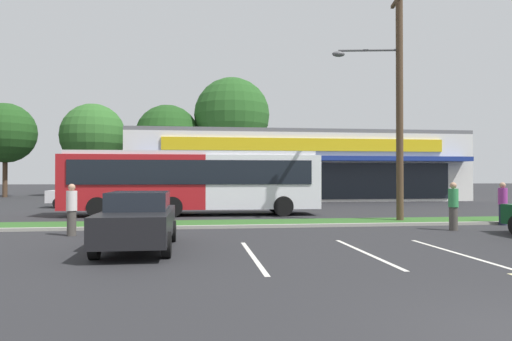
# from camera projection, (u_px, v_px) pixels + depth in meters

# --- Properties ---
(grass_median) EXTENTS (56.00, 2.20, 0.12)m
(grass_median) POSITION_uv_depth(u_px,v_px,m) (299.00, 223.00, 19.46)
(grass_median) COLOR #2D5B23
(grass_median) RESTS_ON ground_plane
(curb_lip) EXTENTS (56.00, 0.24, 0.12)m
(curb_lip) POSITION_uv_depth(u_px,v_px,m) (306.00, 226.00, 18.25)
(curb_lip) COLOR #99968C
(curb_lip) RESTS_ON ground_plane
(parking_stripe_0) EXTENTS (0.12, 4.80, 0.01)m
(parking_stripe_0) POSITION_uv_depth(u_px,v_px,m) (253.00, 256.00, 11.59)
(parking_stripe_0) COLOR silver
(parking_stripe_0) RESTS_ON ground_plane
(parking_stripe_1) EXTENTS (0.12, 4.80, 0.01)m
(parking_stripe_1) POSITION_uv_depth(u_px,v_px,m) (365.00, 253.00, 12.10)
(parking_stripe_1) COLOR silver
(parking_stripe_1) RESTS_ON ground_plane
(parking_stripe_2) EXTENTS (0.12, 4.80, 0.01)m
(parking_stripe_2) POSITION_uv_depth(u_px,v_px,m) (456.00, 253.00, 12.09)
(parking_stripe_2) COLOR silver
(parking_stripe_2) RESTS_ON ground_plane
(storefront_building) EXTENTS (27.51, 13.41, 5.70)m
(storefront_building) POSITION_uv_depth(u_px,v_px,m) (291.00, 167.00, 41.89)
(storefront_building) COLOR silver
(storefront_building) RESTS_ON ground_plane
(tree_far_left) EXTENTS (5.72, 5.72, 9.01)m
(tree_far_left) POSITION_uv_depth(u_px,v_px,m) (5.00, 133.00, 44.79)
(tree_far_left) COLOR #473323
(tree_far_left) RESTS_ON ground_plane
(tree_left) EXTENTS (6.58, 6.58, 9.48)m
(tree_left) POSITION_uv_depth(u_px,v_px,m) (93.00, 136.00, 48.20)
(tree_left) COLOR #473323
(tree_left) RESTS_ON ground_plane
(tree_mid_left) EXTENTS (6.76, 6.76, 9.49)m
(tree_mid_left) POSITION_uv_depth(u_px,v_px,m) (167.00, 137.00, 49.09)
(tree_mid_left) COLOR #473323
(tree_mid_left) RESTS_ON ground_plane
(tree_mid) EXTENTS (8.01, 8.01, 12.51)m
(tree_mid) POSITION_uv_depth(u_px,v_px,m) (232.00, 115.00, 49.87)
(tree_mid) COLOR #473323
(tree_mid) RESTS_ON ground_plane
(utility_pole) EXTENTS (3.11, 2.39, 10.28)m
(utility_pole) POSITION_uv_depth(u_px,v_px,m) (396.00, 94.00, 20.06)
(utility_pole) COLOR #4C3826
(utility_pole) RESTS_ON ground_plane
(city_bus) EXTENTS (12.90, 2.87, 3.25)m
(city_bus) POSITION_uv_depth(u_px,v_px,m) (193.00, 181.00, 23.96)
(city_bus) COLOR #AD191E
(city_bus) RESTS_ON ground_plane
(bus_stop_bench) EXTENTS (1.60, 0.45, 0.95)m
(bus_stop_bench) POSITION_uv_depth(u_px,v_px,m) (136.00, 218.00, 16.71)
(bus_stop_bench) COLOR brown
(bus_stop_bench) RESTS_ON ground_plane
(car_0) EXTENTS (1.91, 4.61, 1.55)m
(car_0) POSITION_uv_depth(u_px,v_px,m) (138.00, 220.00, 12.70)
(car_0) COLOR black
(car_0) RESTS_ON ground_plane
(car_2) EXTENTS (4.20, 1.91, 1.57)m
(car_2) POSITION_uv_depth(u_px,v_px,m) (84.00, 195.00, 30.14)
(car_2) COLOR silver
(car_2) RESTS_ON ground_plane
(pedestrian_near_bench) EXTENTS (0.35, 0.35, 1.73)m
(pedestrian_near_bench) POSITION_uv_depth(u_px,v_px,m) (72.00, 210.00, 15.58)
(pedestrian_near_bench) COLOR #47423D
(pedestrian_near_bench) RESTS_ON ground_plane
(pedestrian_by_pole) EXTENTS (0.35, 0.35, 1.74)m
(pedestrian_by_pole) POSITION_uv_depth(u_px,v_px,m) (503.00, 204.00, 19.03)
(pedestrian_by_pole) COLOR #1E2338
(pedestrian_by_pole) RESTS_ON ground_plane
(pedestrian_mid) EXTENTS (0.36, 0.36, 1.76)m
(pedestrian_mid) POSITION_uv_depth(u_px,v_px,m) (453.00, 206.00, 17.15)
(pedestrian_mid) COLOR #47423D
(pedestrian_mid) RESTS_ON ground_plane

